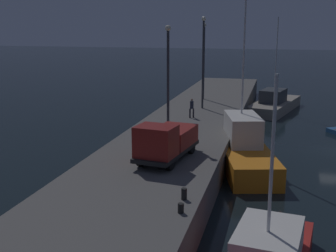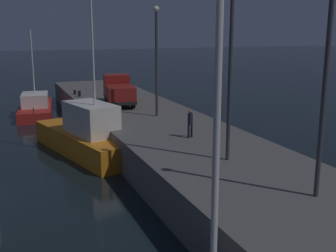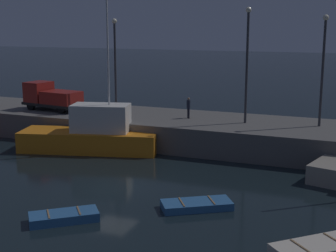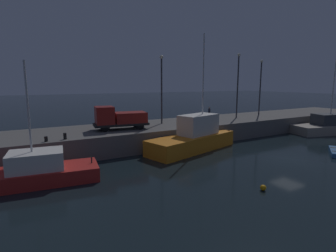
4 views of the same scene
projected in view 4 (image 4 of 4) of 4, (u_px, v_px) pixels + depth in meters
name	position (u px, v px, depth m)	size (l,w,h in m)	color
ground_plane	(289.00, 159.00, 25.02)	(320.00, 320.00, 0.00)	black
pier_quay	(207.00, 128.00, 35.66)	(62.50, 8.34, 2.19)	#5B5956
fishing_trawler_red	(331.00, 127.00, 37.93)	(12.37, 6.57, 11.37)	gray
fishing_boat_blue	(194.00, 138.00, 28.31)	(11.44, 6.05, 12.32)	orange
fishing_boat_white	(30.00, 172.00, 18.74)	(10.10, 4.35, 8.72)	red
mooring_buoy_mid	(263.00, 188.00, 17.70)	(0.40, 0.40, 0.40)	orange
lamp_post_west	(162.00, 84.00, 31.82)	(0.44, 0.44, 8.28)	#38383D
lamp_post_east	(238.00, 81.00, 37.14)	(0.44, 0.44, 9.08)	#38383D
lamp_post_central	(260.00, 83.00, 40.71)	(0.44, 0.44, 8.49)	#38383D
utility_truck	(119.00, 118.00, 28.28)	(6.04, 3.06, 2.53)	black
dockworker	(209.00, 113.00, 35.55)	(0.44, 0.44, 1.76)	black
bollard_west	(65.00, 136.00, 23.45)	(0.28, 0.28, 0.57)	black
bollard_central	(46.00, 139.00, 22.54)	(0.28, 0.28, 0.45)	black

